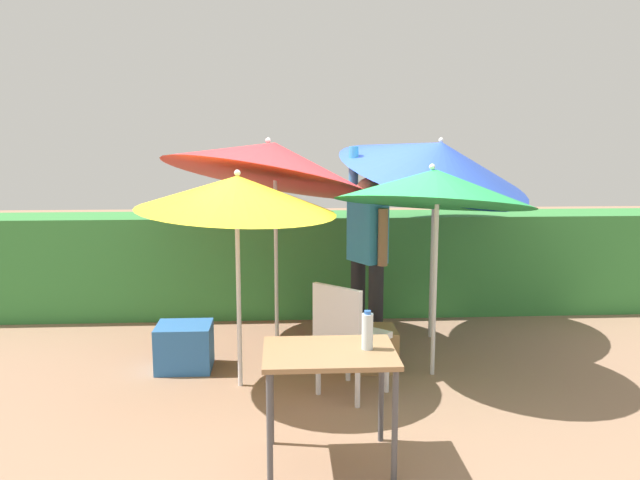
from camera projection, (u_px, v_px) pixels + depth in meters
ground_plane at (322, 375)px, 5.54m from camera, size 24.00×24.00×0.00m
hedge_row at (311, 263)px, 7.41m from camera, size 8.00×0.70×1.11m
umbrella_rainbow at (272, 161)px, 6.13m from camera, size 2.10×2.03×2.28m
umbrella_orange at (438, 159)px, 6.31m from camera, size 1.98×1.89×2.30m
umbrella_yellow at (435, 187)px, 5.31m from camera, size 1.65×1.64×1.90m
umbrella_navy at (237, 194)px, 5.07m from camera, size 1.56×1.56×1.75m
person_vendor at (367, 249)px, 6.14m from camera, size 0.37×0.52×1.88m
chair_plastic at (347, 332)px, 5.02m from camera, size 0.62×0.62×0.89m
cooler_box at (184, 347)px, 5.66m from camera, size 0.47×0.40×0.39m
crate_cardboard at (374, 348)px, 5.68m from camera, size 0.38×0.39×0.35m
folding_table at (329, 364)px, 3.99m from camera, size 0.80×0.60×0.72m
bottle_water at (367, 331)px, 3.99m from camera, size 0.07×0.07×0.24m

